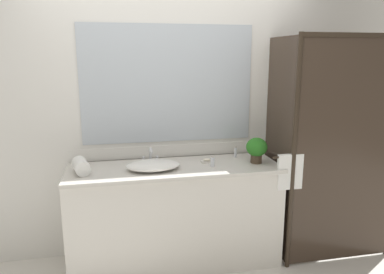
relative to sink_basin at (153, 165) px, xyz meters
The scene contains 11 objects.
ground_plane 0.96m from the sink_basin, 12.04° to the left, with size 8.00×8.00×0.00m, color silver.
wall_back_with_mirror 0.57m from the sink_basin, 63.82° to the left, with size 4.40×0.06×2.60m.
vanity_cabinet 0.52m from the sink_basin, 14.81° to the left, with size 1.80×0.58×0.90m.
shower_enclosure 1.48m from the sink_basin, ahead, with size 1.20×0.59×2.00m.
sink_basin is the anchor object (origin of this frame).
faucet 0.19m from the sink_basin, 90.00° to the left, with size 0.17×0.16×0.14m.
potted_plant 0.91m from the sink_basin, ahead, with size 0.18×0.18×0.22m.
soap_dish 0.50m from the sink_basin, 12.26° to the left, with size 0.10×0.07×0.04m.
amenity_bottle_body_wash 0.82m from the sink_basin, 15.63° to the left, with size 0.02×0.02×0.10m.
amenity_bottle_lotion 0.51m from the sink_basin, ahead, with size 0.03×0.03×0.09m.
rolled_towel_near_edge 0.57m from the sink_basin, behind, with size 0.12×0.12×0.22m, color white.
Camera 1 is at (-0.47, -2.94, 1.82)m, focal length 34.25 mm.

